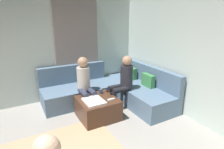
{
  "coord_description": "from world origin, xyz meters",
  "views": [
    {
      "loc": [
        1.55,
        -0.13,
        2.0
      ],
      "look_at": [
        -1.63,
        1.63,
        0.85
      ],
      "focal_mm": 29.11,
      "sensor_mm": 36.0,
      "label": 1
    }
  ],
  "objects_px": {
    "sectional_couch": "(112,90)",
    "person_on_couch_back": "(123,80)",
    "game_remote": "(111,99)",
    "ottoman": "(98,108)",
    "person_on_couch_side": "(85,83)",
    "coffee_mug": "(101,91)"
  },
  "relations": [
    {
      "from": "game_remote",
      "to": "person_on_couch_back",
      "type": "height_order",
      "value": "person_on_couch_back"
    },
    {
      "from": "ottoman",
      "to": "person_on_couch_back",
      "type": "height_order",
      "value": "person_on_couch_back"
    },
    {
      "from": "person_on_couch_side",
      "to": "coffee_mug",
      "type": "bearing_deg",
      "value": 146.5
    },
    {
      "from": "coffee_mug",
      "to": "person_on_couch_back",
      "type": "bearing_deg",
      "value": 82.11
    },
    {
      "from": "ottoman",
      "to": "coffee_mug",
      "type": "height_order",
      "value": "coffee_mug"
    },
    {
      "from": "ottoman",
      "to": "person_on_couch_side",
      "type": "xyz_separation_m",
      "value": [
        -0.4,
        -0.1,
        0.45
      ]
    },
    {
      "from": "game_remote",
      "to": "coffee_mug",
      "type": "bearing_deg",
      "value": -174.29
    },
    {
      "from": "person_on_couch_back",
      "to": "person_on_couch_side",
      "type": "xyz_separation_m",
      "value": [
        -0.25,
        -0.79,
        0.0
      ]
    },
    {
      "from": "ottoman",
      "to": "person_on_couch_side",
      "type": "bearing_deg",
      "value": -166.69
    },
    {
      "from": "sectional_couch",
      "to": "person_on_couch_side",
      "type": "xyz_separation_m",
      "value": [
        0.15,
        -0.74,
        0.38
      ]
    },
    {
      "from": "sectional_couch",
      "to": "coffee_mug",
      "type": "xyz_separation_m",
      "value": [
        0.33,
        -0.46,
        0.19
      ]
    },
    {
      "from": "ottoman",
      "to": "coffee_mug",
      "type": "xyz_separation_m",
      "value": [
        -0.22,
        0.18,
        0.26
      ]
    },
    {
      "from": "sectional_couch",
      "to": "person_on_couch_back",
      "type": "height_order",
      "value": "person_on_couch_back"
    },
    {
      "from": "ottoman",
      "to": "game_remote",
      "type": "distance_m",
      "value": 0.36
    },
    {
      "from": "coffee_mug",
      "to": "person_on_couch_side",
      "type": "xyz_separation_m",
      "value": [
        -0.18,
        -0.28,
        0.19
      ]
    },
    {
      "from": "coffee_mug",
      "to": "ottoman",
      "type": "bearing_deg",
      "value": -39.29
    },
    {
      "from": "game_remote",
      "to": "person_on_couch_side",
      "type": "height_order",
      "value": "person_on_couch_side"
    },
    {
      "from": "person_on_couch_side",
      "to": "ottoman",
      "type": "bearing_deg",
      "value": 103.31
    },
    {
      "from": "ottoman",
      "to": "game_remote",
      "type": "height_order",
      "value": "game_remote"
    },
    {
      "from": "person_on_couch_back",
      "to": "sectional_couch",
      "type": "bearing_deg",
      "value": 7.81
    },
    {
      "from": "game_remote",
      "to": "person_on_couch_side",
      "type": "distance_m",
      "value": 0.7
    },
    {
      "from": "person_on_couch_back",
      "to": "person_on_couch_side",
      "type": "bearing_deg",
      "value": 72.25
    }
  ]
}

